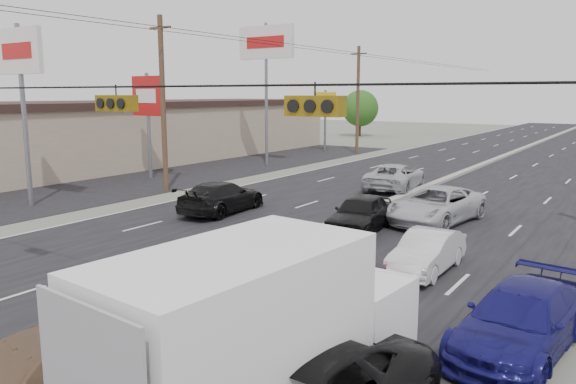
# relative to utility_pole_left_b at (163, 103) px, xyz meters

# --- Properties ---
(ground) EXTENTS (200.00, 200.00, 0.00)m
(ground) POSITION_rel_utility_pole_left_b_xyz_m (12.50, -15.00, -5.11)
(ground) COLOR #606356
(ground) RESTS_ON ground
(road_surface) EXTENTS (20.00, 160.00, 0.02)m
(road_surface) POSITION_rel_utility_pole_left_b_xyz_m (12.50, 15.00, -5.11)
(road_surface) COLOR black
(road_surface) RESTS_ON ground
(center_median) EXTENTS (0.50, 160.00, 0.20)m
(center_median) POSITION_rel_utility_pole_left_b_xyz_m (12.50, 15.00, -5.01)
(center_median) COLOR gray
(center_median) RESTS_ON ground
(strip_mall) EXTENTS (12.00, 42.00, 4.60)m
(strip_mall) POSITION_rel_utility_pole_left_b_xyz_m (-13.50, 10.00, -2.81)
(strip_mall) COLOR tan
(strip_mall) RESTS_ON ground
(parking_lot) EXTENTS (10.00, 42.00, 0.02)m
(parking_lot) POSITION_rel_utility_pole_left_b_xyz_m (-4.50, 10.00, -5.11)
(parking_lot) COLOR black
(parking_lot) RESTS_ON ground
(utility_pole_left_b) EXTENTS (1.60, 0.30, 10.00)m
(utility_pole_left_b) POSITION_rel_utility_pole_left_b_xyz_m (0.00, 0.00, 0.00)
(utility_pole_left_b) COLOR #422D1E
(utility_pole_left_b) RESTS_ON ground
(utility_pole_left_c) EXTENTS (1.60, 0.30, 10.00)m
(utility_pole_left_c) POSITION_rel_utility_pole_left_b_xyz_m (0.00, 25.00, 0.00)
(utility_pole_left_c) COLOR #422D1E
(utility_pole_left_c) RESTS_ON ground
(traffic_signals) EXTENTS (25.00, 0.30, 0.54)m
(traffic_signals) POSITION_rel_utility_pole_left_b_xyz_m (13.90, -15.00, 0.39)
(traffic_signals) COLOR black
(traffic_signals) RESTS_ON ground
(pole_sign_near) EXTENTS (3.50, 0.25, 9.00)m
(pole_sign_near) POSITION_rel_utility_pole_left_b_xyz_m (-2.50, -7.00, 1.91)
(pole_sign_near) COLOR slate
(pole_sign_near) RESTS_ON ground
(pole_sign_mid) EXTENTS (2.60, 0.25, 7.00)m
(pole_sign_mid) POSITION_rel_utility_pole_left_b_xyz_m (-4.50, 3.00, 0.01)
(pole_sign_mid) COLOR slate
(pole_sign_mid) RESTS_ON ground
(pole_sign_billboard) EXTENTS (5.00, 0.25, 11.00)m
(pole_sign_billboard) POSITION_rel_utility_pole_left_b_xyz_m (-2.00, 13.00, 3.76)
(pole_sign_billboard) COLOR slate
(pole_sign_billboard) RESTS_ON ground
(pole_sign_far) EXTENTS (2.20, 0.25, 6.00)m
(pole_sign_far) POSITION_rel_utility_pole_left_b_xyz_m (-3.50, 25.00, -0.70)
(pole_sign_far) COLOR slate
(pole_sign_far) RESTS_ON ground
(tree_left_far) EXTENTS (4.80, 4.80, 6.12)m
(tree_left_far) POSITION_rel_utility_pole_left_b_xyz_m (-9.50, 45.00, -1.39)
(tree_left_far) COLOR #382619
(tree_left_far) RESTS_ON ground
(box_truck) EXTENTS (2.84, 6.68, 3.30)m
(box_truck) POSITION_rel_utility_pole_left_b_xyz_m (18.70, -16.15, -3.41)
(box_truck) COLOR black
(box_truck) RESTS_ON ground
(red_sedan) EXTENTS (2.16, 4.67, 1.48)m
(red_sedan) POSITION_rel_utility_pole_left_b_xyz_m (15.50, -9.05, -4.37)
(red_sedan) COLOR red
(red_sedan) RESTS_ON ground
(queue_car_a) EXTENTS (2.26, 4.64, 1.53)m
(queue_car_a) POSITION_rel_utility_pole_left_b_xyz_m (13.90, -2.63, -4.34)
(queue_car_a) COLOR black
(queue_car_a) RESTS_ON ground
(queue_car_b) EXTENTS (1.40, 3.93, 1.29)m
(queue_car_b) POSITION_rel_utility_pole_left_b_xyz_m (18.07, -6.32, -4.46)
(queue_car_b) COLOR silver
(queue_car_b) RESTS_ON ground
(queue_car_c) EXTENTS (3.36, 5.95, 1.57)m
(queue_car_c) POSITION_rel_utility_pole_left_b_xyz_m (16.00, 0.63, -4.32)
(queue_car_c) COLOR silver
(queue_car_c) RESTS_ON ground
(queue_car_d) EXTENTS (2.56, 5.16, 1.44)m
(queue_car_d) POSITION_rel_utility_pole_left_b_xyz_m (21.74, -10.66, -4.39)
(queue_car_d) COLOR navy
(queue_car_d) RESTS_ON ground
(oncoming_near) EXTENTS (2.52, 5.33, 1.50)m
(oncoming_near) POSITION_rel_utility_pole_left_b_xyz_m (6.69, -2.90, -4.36)
(oncoming_near) COLOR black
(oncoming_near) RESTS_ON ground
(oncoming_far) EXTENTS (3.20, 5.85, 1.55)m
(oncoming_far) POSITION_rel_utility_pole_left_b_xyz_m (11.10, 7.76, -4.33)
(oncoming_far) COLOR #AFB3B7
(oncoming_far) RESTS_ON ground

